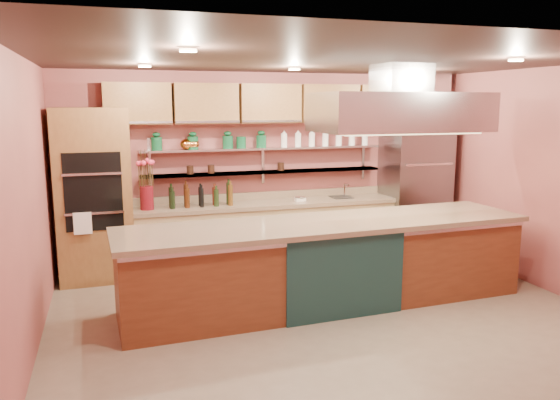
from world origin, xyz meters
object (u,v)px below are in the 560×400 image
object	(u,v)px
island	(327,263)
copper_kettle	(186,144)
kitchen_scale	(300,198)
green_canister	(241,142)
refrigerator	(415,187)
flower_vase	(147,198)

from	to	relation	value
island	copper_kettle	xyz separation A→B (m)	(-1.33, 1.95, 1.29)
island	kitchen_scale	bearing A→B (deg)	78.52
green_canister	island	bearing A→B (deg)	-74.45
refrigerator	kitchen_scale	distance (m)	1.92
refrigerator	flower_vase	bearing A→B (deg)	179.86
refrigerator	flower_vase	world-z (taller)	refrigerator
refrigerator	island	bearing A→B (deg)	-142.07
island	green_canister	bearing A→B (deg)	103.49
green_canister	copper_kettle	bearing A→B (deg)	180.00
island	copper_kettle	size ratio (longest dim) A/B	25.89
refrigerator	green_canister	distance (m)	2.86
green_canister	kitchen_scale	bearing A→B (deg)	-14.84
copper_kettle	green_canister	xyz separation A→B (m)	(0.79, 0.00, 0.01)
flower_vase	copper_kettle	xyz separation A→B (m)	(0.59, 0.22, 0.70)
island	kitchen_scale	xyz separation A→B (m)	(0.29, 1.73, 0.47)
refrigerator	island	size ratio (longest dim) A/B	0.44
flower_vase	green_canister	size ratio (longest dim) A/B	1.95
kitchen_scale	copper_kettle	size ratio (longest dim) A/B	0.80
island	green_canister	xyz separation A→B (m)	(-0.54, 1.95, 1.30)
flower_vase	green_canister	xyz separation A→B (m)	(1.38, 0.22, 0.71)
refrigerator	copper_kettle	distance (m)	3.62
refrigerator	kitchen_scale	size ratio (longest dim) A/B	14.19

